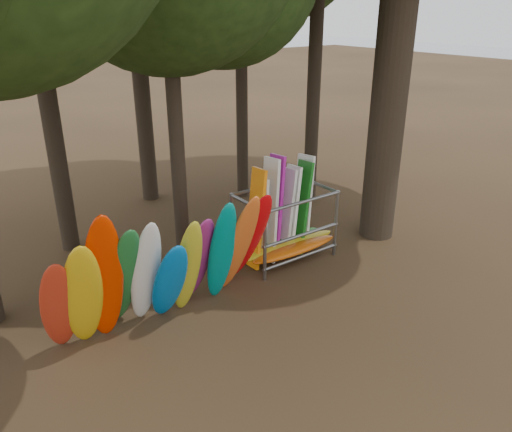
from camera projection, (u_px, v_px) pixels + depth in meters
ground at (276, 291)px, 12.35m from camera, size 120.00×120.00×0.00m
kayak_row at (165, 270)px, 10.59m from camera, size 5.31×2.11×3.26m
storage_rack at (284, 226)px, 13.74m from camera, size 3.21×1.51×2.89m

